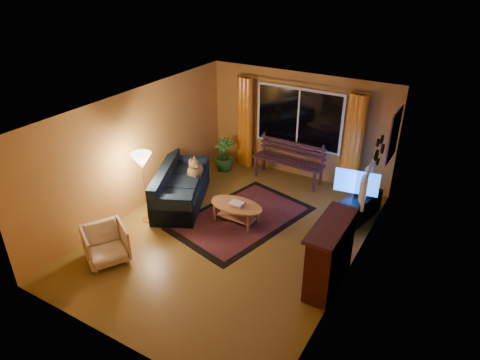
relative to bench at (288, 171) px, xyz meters
The scene contains 22 objects.
floor 2.60m from the bench, 89.32° to the right, with size 4.50×6.00×0.02m, color brown.
ceiling 3.44m from the bench, 89.32° to the right, with size 4.50×6.00×0.02m, color white.
wall_back 1.09m from the bench, 85.84° to the left, with size 4.50×0.02×2.50m, color #BA843A.
wall_left 3.56m from the bench, 130.75° to the right, with size 0.02×6.00×2.50m, color #BA843A.
wall_right 3.60m from the bench, 48.48° to the right, with size 0.02×6.00×2.50m, color #BA843A.
window 1.25m from the bench, 85.09° to the left, with size 2.00×0.02×1.30m, color black.
curtain_rod 2.02m from the bench, 84.39° to the left, with size 0.03×0.03×3.20m, color #BF8C3F.
curtain_left 1.61m from the bench, 167.49° to the left, with size 0.36×0.36×2.24m, color orange.
curtain_right 1.66m from the bench, 11.97° to the left, with size 0.36×0.36×2.24m, color orange.
bench is the anchor object (origin of this frame).
potted_plant 1.64m from the bench, behind, with size 0.45×0.45×0.80m, color #235B1E.
sofa 2.60m from the bench, 126.39° to the right, with size 0.87×2.04×0.82m, color black.
dog 2.24m from the bench, 132.40° to the right, with size 0.29×0.40×0.43m, color olive, non-canonical shape.
armchair 4.58m from the bench, 108.71° to the right, with size 0.69×0.65×0.71m, color beige.
floor_lamp 3.48m from the bench, 119.72° to the right, with size 0.24×0.24×1.47m, color #BF8C3F.
rug 2.02m from the bench, 92.64° to the right, with size 1.75×2.76×0.02m, color #6D2208.
coffee_table 2.16m from the bench, 93.36° to the right, with size 1.12×1.12×0.41m, color #B1754A.
tv_console 2.11m from the bench, 23.45° to the right, with size 0.41×1.22×0.51m, color black.
television 2.18m from the bench, 23.45° to the right, with size 1.08×0.14×0.62m, color black.
fireplace 3.65m from the bench, 55.14° to the right, with size 0.40×1.20×1.10m, color maroon.
mirror_cluster 3.01m from the bench, 29.88° to the right, with size 0.06×0.60×0.56m, color black, non-canonical shape.
painting 2.65m from the bench, ahead, with size 0.04×0.76×0.96m, color #EA4D15.
Camera 1 is at (3.56, -5.78, 4.75)m, focal length 32.00 mm.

